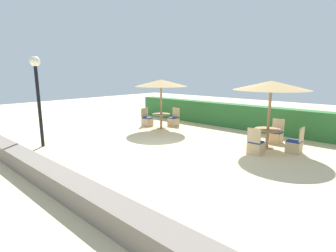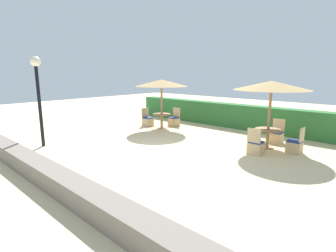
{
  "view_description": "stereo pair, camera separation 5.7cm",
  "coord_description": "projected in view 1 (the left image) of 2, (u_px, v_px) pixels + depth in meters",
  "views": [
    {
      "loc": [
        6.06,
        -6.1,
        2.75
      ],
      "look_at": [
        0.0,
        0.6,
        0.9
      ],
      "focal_mm": 28.0,
      "sensor_mm": 36.0,
      "label": 1
    },
    {
      "loc": [
        6.1,
        -6.06,
        2.75
      ],
      "look_at": [
        0.0,
        0.6,
        0.9
      ],
      "focal_mm": 28.0,
      "sensor_mm": 36.0,
      "label": 2
    }
  ],
  "objects": [
    {
      "name": "patio_chair_back_right_south",
      "position": [
        256.0,
        147.0,
        8.96
      ],
      "size": [
        0.46,
        0.46,
        0.93
      ],
      "color": "tan",
      "rests_on": "ground_plane"
    },
    {
      "name": "stone_border",
      "position": [
        53.0,
        178.0,
        6.34
      ],
      "size": [
        10.0,
        0.56,
        0.48
      ],
      "primitive_type": "cube",
      "color": "slate",
      "rests_on": "ground_plane"
    },
    {
      "name": "parasol_back_left",
      "position": [
        161.0,
        83.0,
        12.72
      ],
      "size": [
        2.56,
        2.56,
        2.41
      ],
      "color": "#93704C",
      "rests_on": "ground_plane"
    },
    {
      "name": "patio_chair_back_left_north",
      "position": [
        174.0,
        121.0,
        13.75
      ],
      "size": [
        0.46,
        0.46,
        0.93
      ],
      "rotation": [
        0.0,
        0.0,
        3.14
      ],
      "color": "tan",
      "rests_on": "ground_plane"
    },
    {
      "name": "lamp_post",
      "position": [
        37.0,
        84.0,
        9.49
      ],
      "size": [
        0.36,
        0.36,
        3.32
      ],
      "color": "black",
      "rests_on": "ground_plane"
    },
    {
      "name": "hedge_row",
      "position": [
        239.0,
        116.0,
        13.14
      ],
      "size": [
        13.0,
        0.7,
        1.19
      ],
      "primitive_type": "cube",
      "color": "#2D6B33",
      "rests_on": "ground_plane"
    },
    {
      "name": "patio_chair_back_right_east",
      "position": [
        295.0,
        146.0,
        9.07
      ],
      "size": [
        0.46,
        0.46,
        0.93
      ],
      "rotation": [
        0.0,
        0.0,
        1.57
      ],
      "color": "tan",
      "rests_on": "ground_plane"
    },
    {
      "name": "patio_chair_back_left_west",
      "position": [
        147.0,
        121.0,
        13.72
      ],
      "size": [
        0.46,
        0.46,
        0.93
      ],
      "rotation": [
        0.0,
        0.0,
        -1.57
      ],
      "color": "tan",
      "rests_on": "ground_plane"
    },
    {
      "name": "round_table_back_left",
      "position": [
        161.0,
        118.0,
        13.06
      ],
      "size": [
        0.9,
        0.9,
        0.73
      ],
      "color": "#93704C",
      "rests_on": "ground_plane"
    },
    {
      "name": "patio_chair_back_right_north",
      "position": [
        276.0,
        136.0,
        10.42
      ],
      "size": [
        0.46,
        0.46,
        0.93
      ],
      "rotation": [
        0.0,
        0.0,
        3.14
      ],
      "color": "tan",
      "rests_on": "ground_plane"
    },
    {
      "name": "round_table_back_right",
      "position": [
        268.0,
        134.0,
        9.63
      ],
      "size": [
        0.97,
        0.97,
        0.71
      ],
      "color": "#93704C",
      "rests_on": "ground_plane"
    },
    {
      "name": "parasol_back_right",
      "position": [
        271.0,
        86.0,
        9.28
      ],
      "size": [
        2.67,
        2.67,
        2.46
      ],
      "color": "#93704C",
      "rests_on": "ground_plane"
    },
    {
      "name": "ground_plane",
      "position": [
        156.0,
        154.0,
        8.96
      ],
      "size": [
        40.0,
        40.0,
        0.0
      ],
      "primitive_type": "plane",
      "color": "beige"
    }
  ]
}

